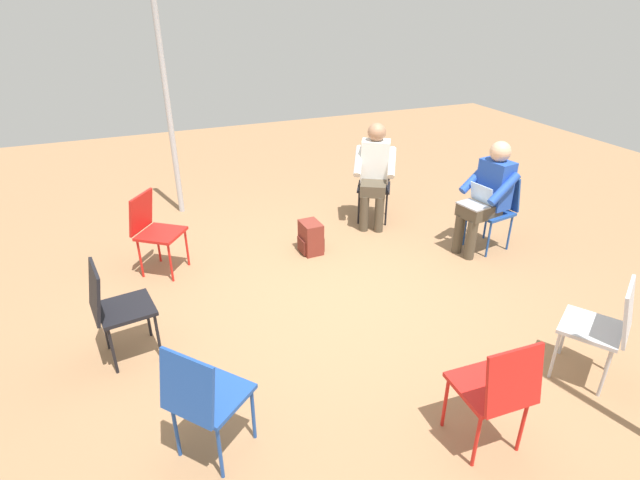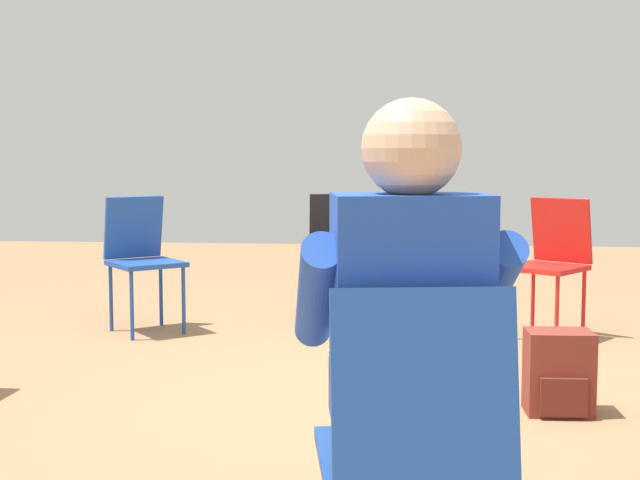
% 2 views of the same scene
% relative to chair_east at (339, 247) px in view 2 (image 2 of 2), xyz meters
% --- Properties ---
extents(ground_plane, '(14.00, 14.00, 0.00)m').
position_rel_chair_east_xyz_m(ground_plane, '(-1.95, -0.14, -0.50)').
color(ground_plane, '#99704C').
extents(chair_east, '(0.49, 0.45, 0.85)m').
position_rel_chair_east_xyz_m(chair_east, '(0.00, 0.00, 0.00)').
color(chair_east, black).
rests_on(chair_east, ground).
extents(chair_southeast, '(0.58, 0.57, 0.85)m').
position_rel_chair_east_xyz_m(chair_southeast, '(-0.42, -1.32, 0.00)').
color(chair_southeast, red).
rests_on(chair_southeast, ground).
extents(chair_west, '(0.49, 0.46, 0.85)m').
position_rel_chair_east_xyz_m(chair_west, '(-4.00, -0.46, 0.00)').
color(chair_west, '#1E4799').
rests_on(chair_west, ground).
extents(chair_northeast, '(0.58, 0.58, 0.85)m').
position_rel_chair_east_xyz_m(chair_northeast, '(-0.45, 1.21, 0.00)').
color(chair_northeast, '#1E4799').
rests_on(chair_northeast, ground).
extents(person_with_laptop, '(0.56, 0.55, 1.24)m').
position_rel_chair_east_xyz_m(person_with_laptop, '(-3.83, -0.43, 0.20)').
color(person_with_laptop, '#4C4233').
rests_on(person_with_laptop, ground).
extents(backpack_near_laptop_user, '(0.26, 0.29, 0.36)m').
position_rel_chair_east_xyz_m(backpack_near_laptop_user, '(-2.04, -1.10, -0.34)').
color(backpack_near_laptop_user, maroon).
rests_on(backpack_near_laptop_user, ground).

